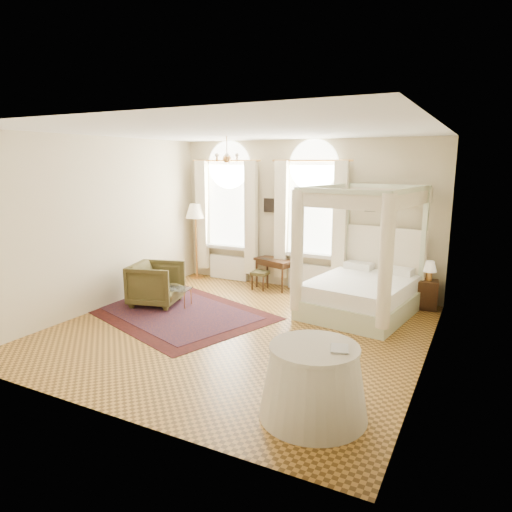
% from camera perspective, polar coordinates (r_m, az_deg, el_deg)
% --- Properties ---
extents(ground, '(6.00, 6.00, 0.00)m').
position_cam_1_polar(ground, '(7.91, -2.20, -9.24)').
color(ground, '#AB7831').
rests_on(ground, ground).
extents(room_walls, '(6.00, 6.00, 6.00)m').
position_cam_1_polar(room_walls, '(7.43, -2.32, 5.17)').
color(room_walls, beige).
rests_on(room_walls, ground).
extents(window_left, '(1.62, 0.27, 3.29)m').
position_cam_1_polar(window_left, '(10.91, -3.58, 4.64)').
color(window_left, white).
rests_on(window_left, room_walls).
extents(window_right, '(1.62, 0.27, 3.29)m').
position_cam_1_polar(window_right, '(10.01, 6.84, 3.94)').
color(window_right, white).
rests_on(window_right, room_walls).
extents(chandelier, '(0.51, 0.45, 0.50)m').
position_cam_1_polar(chandelier, '(8.88, -3.65, 12.21)').
color(chandelier, '#CB8D43').
rests_on(chandelier, room_walls).
extents(wall_pictures, '(2.54, 0.03, 0.39)m').
position_cam_1_polar(wall_pictures, '(10.09, 6.49, 6.32)').
color(wall_pictures, black).
rests_on(wall_pictures, room_walls).
extents(canopy_bed, '(2.11, 2.45, 2.39)m').
position_cam_1_polar(canopy_bed, '(8.79, 12.96, -3.65)').
color(canopy_bed, beige).
rests_on(canopy_bed, ground).
extents(nightstand, '(0.44, 0.41, 0.57)m').
position_cam_1_polar(nightstand, '(9.52, 20.57, -4.54)').
color(nightstand, '#331D0E').
rests_on(nightstand, ground).
extents(nightstand_lamp, '(0.26, 0.26, 0.39)m').
position_cam_1_polar(nightstand_lamp, '(9.41, 20.90, -1.36)').
color(nightstand_lamp, '#CB8D43').
rests_on(nightstand_lamp, nightstand).
extents(writing_desk, '(1.00, 0.72, 0.67)m').
position_cam_1_polar(writing_desk, '(10.30, 2.35, -0.91)').
color(writing_desk, '#331D0E').
rests_on(writing_desk, ground).
extents(laptop, '(0.35, 0.29, 0.02)m').
position_cam_1_polar(laptop, '(10.22, 1.47, -0.37)').
color(laptop, black).
rests_on(laptop, writing_desk).
extents(stool, '(0.38, 0.38, 0.41)m').
position_cam_1_polar(stool, '(10.25, 0.50, -2.32)').
color(stool, '#40391B').
rests_on(stool, ground).
extents(armchair, '(1.15, 1.13, 0.86)m').
position_cam_1_polar(armchair, '(9.35, -12.36, -3.42)').
color(armchair, '#423A1C').
rests_on(armchair, ground).
extents(coffee_table, '(0.60, 0.47, 0.37)m').
position_cam_1_polar(coffee_table, '(9.20, -9.87, -4.22)').
color(coffee_table, silver).
rests_on(coffee_table, ground).
extents(floor_lamp, '(0.47, 0.47, 1.83)m').
position_cam_1_polar(floor_lamp, '(11.18, -7.58, 5.12)').
color(floor_lamp, '#CB8D43').
rests_on(floor_lamp, ground).
extents(oriental_rug, '(4.07, 3.47, 0.01)m').
position_cam_1_polar(oriental_rug, '(8.92, -9.87, -6.90)').
color(oriental_rug, '#441310').
rests_on(oriental_rug, ground).
extents(side_table, '(1.23, 1.23, 0.84)m').
position_cam_1_polar(side_table, '(5.33, 7.22, -15.33)').
color(side_table, beige).
rests_on(side_table, ground).
extents(book, '(0.26, 0.30, 0.02)m').
position_cam_1_polar(book, '(5.09, 9.30, -11.30)').
color(book, black).
rests_on(book, side_table).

